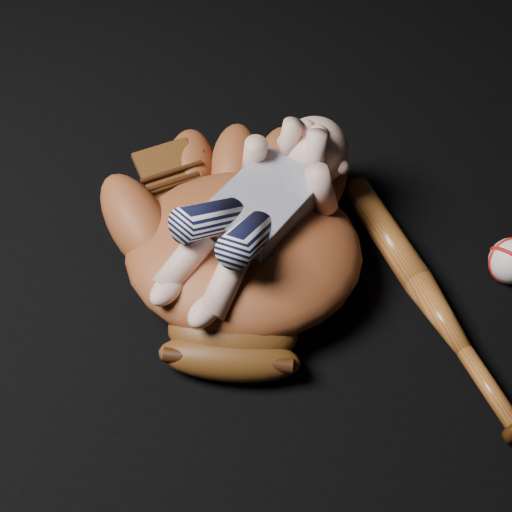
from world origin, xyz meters
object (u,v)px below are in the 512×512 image
baseball_glove (243,243)px  newborn_baby (252,210)px  baseball (512,261)px  baseball_bat (428,296)px

baseball_glove → newborn_baby: bearing=37.6°
baseball → baseball_bat: bearing=-136.4°
baseball_glove → baseball: (0.38, 0.14, -0.04)m
baseball_glove → newborn_baby: newborn_baby is taller
baseball_bat → baseball: 0.15m
baseball_bat → baseball: (0.11, 0.10, 0.01)m
baseball_bat → baseball: size_ratio=7.05×
baseball_glove → baseball_bat: (0.27, 0.04, -0.05)m
baseball_glove → baseball_bat: baseball_glove is taller
baseball_glove → baseball: 0.41m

